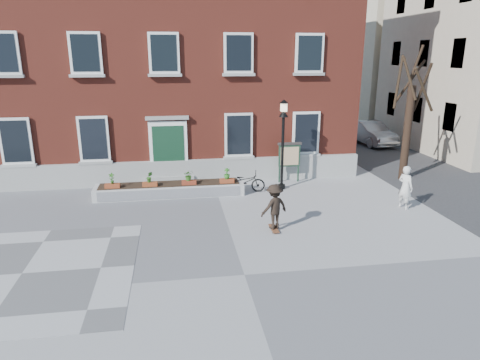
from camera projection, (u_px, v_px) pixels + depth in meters
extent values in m
plane|color=gray|center=(244.00, 275.00, 11.60)|extent=(100.00, 100.00, 0.00)
cube|color=#57575A|center=(22.00, 274.00, 11.66)|extent=(6.00, 6.00, 0.01)
imported|color=black|center=(245.00, 182.00, 18.52)|extent=(1.81, 0.93, 0.91)
imported|color=#A9ABAE|center=(370.00, 133.00, 28.35)|extent=(2.06, 4.69, 1.50)
imported|color=silver|center=(405.00, 187.00, 16.37)|extent=(0.62, 0.73, 1.70)
cube|color=maroon|center=(165.00, 49.00, 22.88)|extent=(18.00, 10.00, 12.00)
cube|color=#9C9D98|center=(170.00, 172.00, 19.56)|extent=(18.00, 0.24, 1.10)
cube|color=#979792|center=(170.00, 183.00, 19.57)|extent=(2.60, 0.80, 0.20)
cube|color=gray|center=(170.00, 178.00, 19.65)|extent=(2.20, 0.50, 0.20)
cube|color=white|center=(169.00, 149.00, 19.29)|extent=(1.70, 0.12, 2.50)
cube|color=#133622|center=(169.00, 151.00, 19.27)|extent=(1.40, 0.06, 2.30)
cube|color=gray|center=(167.00, 118.00, 18.86)|extent=(1.90, 0.25, 0.15)
cube|color=silver|center=(16.00, 141.00, 18.17)|extent=(1.30, 0.10, 2.00)
cube|color=black|center=(15.00, 141.00, 18.12)|extent=(1.08, 0.04, 1.78)
cube|color=#AAA9A4|center=(19.00, 166.00, 18.42)|extent=(1.44, 0.20, 0.12)
cube|color=silver|center=(3.00, 53.00, 17.15)|extent=(1.30, 0.10, 1.70)
cube|color=black|center=(2.00, 53.00, 17.11)|extent=(1.08, 0.04, 1.48)
cube|color=gray|center=(5.00, 76.00, 17.35)|extent=(1.44, 0.20, 0.12)
cube|color=white|center=(94.00, 139.00, 18.64)|extent=(1.30, 0.10, 2.00)
cube|color=black|center=(94.00, 139.00, 18.60)|extent=(1.08, 0.04, 1.78)
cube|color=#979792|center=(96.00, 163.00, 18.89)|extent=(1.44, 0.20, 0.12)
cube|color=white|center=(85.00, 53.00, 17.63)|extent=(1.30, 0.10, 1.70)
cube|color=black|center=(85.00, 53.00, 17.58)|extent=(1.08, 0.04, 1.48)
cube|color=#A5A5A0|center=(87.00, 76.00, 17.83)|extent=(1.44, 0.20, 0.12)
cube|color=white|center=(164.00, 53.00, 18.10)|extent=(1.30, 0.10, 1.70)
cube|color=black|center=(164.00, 53.00, 18.05)|extent=(1.08, 0.04, 1.48)
cube|color=#A1A19C|center=(165.00, 75.00, 18.30)|extent=(1.44, 0.20, 0.12)
cube|color=silver|center=(239.00, 135.00, 19.59)|extent=(1.30, 0.10, 2.00)
cube|color=black|center=(239.00, 135.00, 19.54)|extent=(1.08, 0.04, 1.78)
cube|color=#ABABA6|center=(239.00, 158.00, 19.83)|extent=(1.44, 0.20, 0.12)
cube|color=silver|center=(239.00, 53.00, 18.57)|extent=(1.30, 0.10, 1.70)
cube|color=black|center=(239.00, 53.00, 18.52)|extent=(1.08, 0.04, 1.48)
cube|color=#A3A39E|center=(239.00, 75.00, 18.77)|extent=(1.44, 0.20, 0.12)
cube|color=white|center=(306.00, 133.00, 20.06)|extent=(1.30, 0.10, 2.00)
cube|color=black|center=(306.00, 133.00, 20.01)|extent=(1.08, 0.04, 1.78)
cube|color=#A6A6A1|center=(305.00, 155.00, 20.30)|extent=(1.44, 0.20, 0.12)
cube|color=white|center=(309.00, 53.00, 19.04)|extent=(1.30, 0.10, 1.70)
cube|color=black|center=(310.00, 53.00, 19.00)|extent=(1.08, 0.04, 1.48)
cube|color=gray|center=(309.00, 74.00, 19.24)|extent=(1.44, 0.20, 0.12)
cube|color=silver|center=(170.00, 190.00, 18.06)|extent=(6.20, 1.10, 0.50)
cube|color=#B2B2B2|center=(170.00, 194.00, 17.53)|extent=(5.80, 0.02, 0.40)
cube|color=black|center=(170.00, 184.00, 17.99)|extent=(5.80, 0.90, 0.06)
cube|color=brown|center=(112.00, 186.00, 17.38)|extent=(0.60, 0.25, 0.20)
imported|color=#285C1B|center=(112.00, 178.00, 17.29)|extent=(0.24, 0.24, 0.45)
cube|color=brown|center=(150.00, 184.00, 17.60)|extent=(0.60, 0.25, 0.20)
imported|color=#2F6C20|center=(149.00, 177.00, 17.51)|extent=(0.25, 0.25, 0.45)
cube|color=maroon|center=(189.00, 183.00, 17.84)|extent=(0.60, 0.25, 0.20)
imported|color=#2C5C1B|center=(189.00, 175.00, 17.75)|extent=(0.40, 0.40, 0.45)
cube|color=#933E20|center=(227.00, 181.00, 18.08)|extent=(0.60, 0.25, 0.20)
imported|color=#2A6C20|center=(227.00, 174.00, 17.98)|extent=(0.25, 0.25, 0.45)
cylinder|color=black|center=(407.00, 134.00, 19.89)|extent=(0.36, 0.36, 4.40)
cylinder|color=black|center=(422.00, 88.00, 19.37)|extent=(0.12, 1.12, 2.23)
cylinder|color=black|center=(410.00, 81.00, 19.74)|extent=(1.18, 0.49, 1.97)
cylinder|color=black|center=(398.00, 82.00, 19.49)|extent=(0.88, 1.14, 2.35)
cylinder|color=black|center=(410.00, 78.00, 18.92)|extent=(0.60, 0.77, 1.90)
cylinder|color=#312316|center=(424.00, 90.00, 18.75)|extent=(1.39, 0.55, 1.95)
cylinder|color=#2F2015|center=(417.00, 63.00, 19.14)|extent=(0.43, 0.48, 1.58)
cube|color=#38383A|center=(369.00, 138.00, 30.43)|extent=(8.00, 36.00, 0.01)
cube|color=beige|center=(400.00, 45.00, 37.06)|extent=(10.00, 11.00, 13.00)
cube|color=black|center=(450.00, 117.00, 23.05)|extent=(0.08, 1.00, 1.50)
cube|color=black|center=(417.00, 110.00, 26.09)|extent=(0.08, 1.00, 1.50)
cube|color=black|center=(392.00, 104.00, 29.12)|extent=(0.08, 1.00, 1.50)
cube|color=black|center=(459.00, 53.00, 22.12)|extent=(0.08, 1.00, 1.50)
cube|color=black|center=(424.00, 53.00, 25.15)|extent=(0.08, 1.00, 1.50)
cube|color=black|center=(397.00, 53.00, 28.19)|extent=(0.08, 1.00, 1.50)
cube|color=black|center=(402.00, 1.00, 27.28)|extent=(0.08, 1.00, 1.50)
cylinder|color=black|center=(281.00, 186.00, 19.01)|extent=(0.32, 0.32, 0.20)
cylinder|color=black|center=(282.00, 154.00, 18.59)|extent=(0.12, 0.12, 3.20)
cone|color=black|center=(284.00, 113.00, 18.09)|extent=(0.40, 0.40, 0.30)
cube|color=#F6E3B5|center=(284.00, 107.00, 18.02)|extent=(0.24, 0.24, 0.34)
cone|color=black|center=(284.00, 101.00, 17.95)|extent=(0.40, 0.40, 0.16)
cylinder|color=#172F21|center=(280.00, 164.00, 19.75)|extent=(0.08, 0.08, 1.80)
cylinder|color=#183122|center=(298.00, 163.00, 19.88)|extent=(0.08, 0.08, 1.80)
cube|color=#1B3626|center=(289.00, 156.00, 19.71)|extent=(1.00, 0.10, 1.00)
cube|color=beige|center=(290.00, 156.00, 19.66)|extent=(0.85, 0.02, 0.85)
cube|color=#383230|center=(290.00, 144.00, 19.55)|extent=(1.10, 0.16, 0.10)
cube|color=brown|center=(274.00, 228.00, 14.54)|extent=(0.22, 0.78, 0.03)
cylinder|color=black|center=(273.00, 233.00, 14.27)|extent=(0.03, 0.05, 0.05)
cylinder|color=black|center=(278.00, 232.00, 14.30)|extent=(0.03, 0.05, 0.05)
cylinder|color=black|center=(269.00, 226.00, 14.81)|extent=(0.03, 0.05, 0.05)
cylinder|color=black|center=(274.00, 226.00, 14.83)|extent=(0.03, 0.05, 0.05)
imported|color=black|center=(274.00, 207.00, 14.32)|extent=(1.15, 0.92, 1.55)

